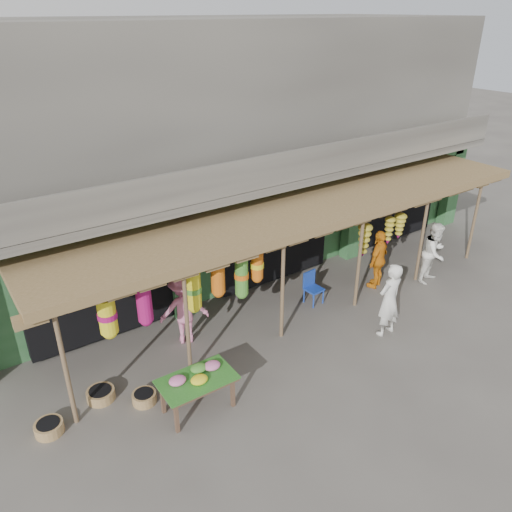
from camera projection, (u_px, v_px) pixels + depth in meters
ground at (322, 313)px, 13.16m from camera, size 80.00×80.00×0.00m
building at (222, 148)px, 15.24m from camera, size 16.40×6.80×7.00m
awning at (301, 215)px, 12.51m from camera, size 14.00×2.70×2.79m
flower_table at (197, 380)px, 9.72m from camera, size 1.50×0.89×0.89m
blue_chair at (312, 286)px, 13.45m from camera, size 0.46×0.47×0.90m
basket_left at (49, 428)px, 9.42m from camera, size 0.67×0.67×0.22m
basket_mid at (101, 395)px, 10.23m from camera, size 0.68×0.68×0.22m
basket_right at (144, 398)px, 10.15m from camera, size 0.57×0.57×0.22m
person_front at (389, 300)px, 11.94m from camera, size 0.71×0.48×1.90m
person_right at (435, 253)px, 14.34m from camera, size 1.01×0.86×1.81m
person_vendor at (378, 259)px, 14.06m from camera, size 1.10×0.74×1.73m
person_shopper at (184, 309)px, 11.70m from camera, size 1.32×1.03×1.79m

